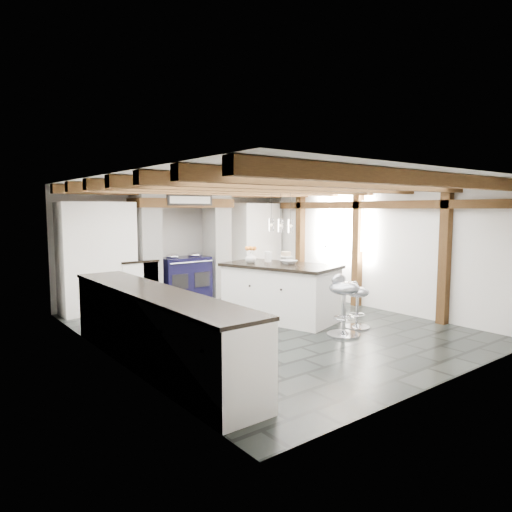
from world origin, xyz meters
TOP-DOWN VIEW (x-y plane):
  - ground at (0.00, 0.00)m, footprint 6.00×6.00m
  - room_shell at (-0.61, 1.42)m, footprint 6.00×6.03m
  - range_cooker at (0.00, 2.68)m, footprint 1.00×0.63m
  - kitchen_island at (0.51, 0.26)m, footprint 1.52×2.12m
  - bar_stool_near at (1.09, -0.92)m, footprint 0.42×0.42m
  - bar_stool_far at (0.58, -1.08)m, footprint 0.49×0.49m

SIDE VIEW (x-z plane):
  - ground at x=0.00m, z-range 0.00..0.00m
  - bar_stool_near at x=1.09m, z-range 0.09..0.83m
  - range_cooker at x=0.00m, z-range -0.03..0.96m
  - kitchen_island at x=0.51m, z-range -0.15..1.12m
  - bar_stool_far at x=0.58m, z-range 0.11..1.02m
  - room_shell at x=-0.61m, z-range -1.93..4.07m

